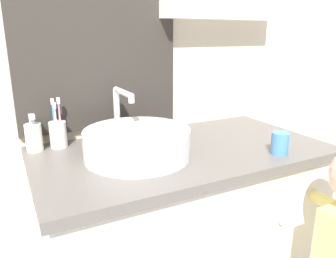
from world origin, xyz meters
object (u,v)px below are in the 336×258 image
(sink_basin, at_px, (137,142))
(toothbrush_holder, at_px, (58,133))
(soap_dispenser, at_px, (34,137))
(drinking_cup, at_px, (280,143))

(sink_basin, distance_m, toothbrush_holder, 0.32)
(sink_basin, height_order, soap_dispenser, sink_basin)
(toothbrush_holder, distance_m, soap_dispenser, 0.09)
(toothbrush_holder, xyz_separation_m, soap_dispenser, (-0.09, -0.00, -0.00))
(toothbrush_holder, relative_size, soap_dispenser, 1.35)
(soap_dispenser, bearing_deg, sink_basin, -35.75)
(soap_dispenser, distance_m, drinking_cup, 0.89)
(toothbrush_holder, relative_size, drinking_cup, 2.39)
(drinking_cup, bearing_deg, soap_dispenser, 150.84)
(soap_dispenser, bearing_deg, drinking_cup, -29.16)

